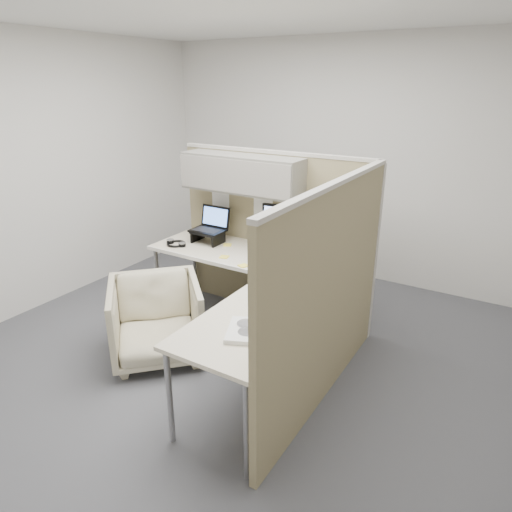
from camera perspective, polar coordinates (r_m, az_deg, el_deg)
The scene contains 19 objects.
ground at distance 4.07m, azimuth -3.11°, elevation -12.09°, with size 4.50×4.50×0.00m, color #434449.
partition_back at distance 4.37m, azimuth 0.41°, elevation 6.14°, with size 2.00×0.36×1.63m.
partition_right at distance 3.24m, azimuth 9.24°, elevation -4.89°, with size 0.07×2.03×1.63m.
desk at distance 3.77m, azimuth -0.66°, elevation -2.96°, with size 2.00×1.98×0.73m.
office_chair at distance 3.94m, azimuth -12.38°, elevation -7.38°, with size 0.73×0.69×0.75m, color beige.
monitor_left at distance 4.10m, azimuth 3.74°, elevation 3.74°, with size 0.44×0.20×0.47m.
monitor_right at distance 3.78m, azimuth 9.20°, elevation 1.99°, with size 0.39×0.27×0.47m.
laptop_station at distance 4.51m, azimuth -5.83°, elevation 3.37°, with size 0.33×0.28×0.34m.
keyboard at distance 3.90m, azimuth 2.94°, elevation -1.26°, with size 0.47×0.16×0.02m, color black.
mouse at distance 3.78m, azimuth 5.34°, elevation -1.94°, with size 0.11×0.07×0.04m, color black.
travel_mug at distance 3.99m, azimuth 6.58°, elevation 0.41°, with size 0.09×0.09×0.18m.
soda_can_green at distance 3.61m, azimuth 9.08°, elevation -2.54°, with size 0.07×0.07×0.12m, color black.
soda_can_silver at distance 3.89m, azimuth 7.19°, elevation -0.72°, with size 0.07×0.07×0.12m, color black.
sticky_note_b at distance 3.92m, azimuth -1.60°, elevation -1.22°, with size 0.08×0.08×0.01m, color yellow.
sticky_note_c at distance 4.43m, azimuth -3.59°, elevation 1.40°, with size 0.08×0.08×0.01m, color yellow.
sticky_note_a at distance 4.13m, azimuth -4.00°, elevation -0.10°, with size 0.08×0.08×0.01m, color yellow.
headphones at distance 4.50m, azimuth -9.95°, elevation 1.55°, with size 0.23×0.20×0.03m.
paper_stack at distance 2.92m, azimuth -1.12°, elevation -9.32°, with size 0.35×0.38×0.03m.
desk_clock at distance 3.21m, azimuth 2.75°, elevation -5.81°, with size 0.07×0.09×0.08m.
Camera 1 is at (1.95, -2.79, 2.22)m, focal length 32.00 mm.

